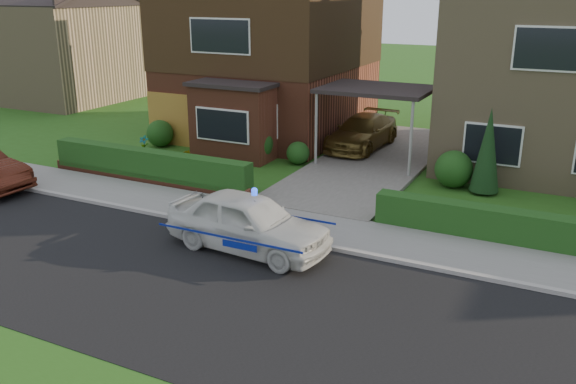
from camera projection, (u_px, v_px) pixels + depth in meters
The scene contains 23 objects.
ground at pixel (206, 289), 12.97m from camera, with size 120.00×120.00×0.00m, color #265516.
road at pixel (206, 289), 12.97m from camera, with size 60.00×6.00×0.02m, color black.
kerb at pixel (272, 237), 15.54m from camera, with size 60.00×0.16×0.12m, color #9E9993.
sidewalk at pixel (291, 223), 16.43m from camera, with size 60.00×2.00×0.10m, color slate.
driveway at pixel (373, 161), 22.29m from camera, with size 3.80×12.00×0.12m, color #666059.
house_left at pixel (270, 44), 26.00m from camera, with size 7.50×9.53×7.25m.
house_right at pixel (564, 61), 21.25m from camera, with size 7.50×8.06×7.25m.
carport_link at pixel (376, 91), 21.43m from camera, with size 3.80×3.00×2.77m.
garage_door at pixel (171, 119), 24.57m from camera, with size 2.20×0.10×2.10m, color brown.
dwarf_wall at pixel (147, 179), 19.86m from camera, with size 7.70×0.25×0.36m, color brown.
hedge_left at pixel (151, 183), 20.04m from camera, with size 7.50×0.55×0.90m, color #113613.
hedge_right at pixel (523, 247), 15.07m from camera, with size 7.50×0.55×0.80m, color #113613.
shrub_left_far at pixel (160, 133), 24.45m from camera, with size 1.08×1.08×1.08m, color #113613.
shrub_left_mid at pixel (255, 144), 22.34m from camera, with size 1.32×1.32×1.32m, color #113613.
shrub_left_near at pixel (298, 153), 22.00m from camera, with size 0.84×0.84×0.84m, color #113613.
shrub_right_near at pixel (454, 169), 19.41m from camera, with size 1.20×1.20×1.20m, color #113613.
conifer_a at pixel (487, 153), 18.60m from camera, with size 0.90×0.90×2.60m, color black.
neighbour_left at pixel (64, 53), 34.15m from camera, with size 6.50×7.00×5.20m, color #9A835E.
police_car at pixel (248, 223), 14.69m from camera, with size 3.82×4.27×1.58m.
driveway_car at pixel (362, 132), 23.78m from camera, with size 1.75×4.31×1.25m, color brown.
potted_plant_a at pixel (144, 145), 23.36m from camera, with size 0.37×0.25×0.71m, color gray.
potted_plant_b at pixel (185, 161), 21.18m from camera, with size 0.42×0.34×0.76m, color gray.
potted_plant_c at pixel (245, 179), 18.98m from camera, with size 0.48×0.48×0.85m, color gray.
Camera 1 is at (6.74, -9.65, 6.08)m, focal length 38.00 mm.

